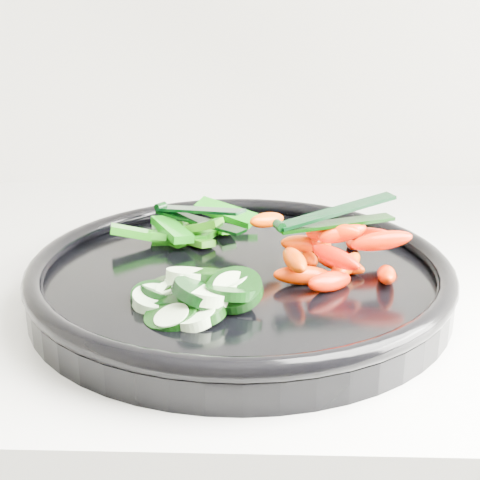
{
  "coord_description": "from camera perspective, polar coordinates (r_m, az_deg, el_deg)",
  "views": [
    {
      "loc": [
        -0.01,
        1.06,
        1.19
      ],
      "look_at": [
        -0.03,
        1.61,
        0.99
      ],
      "focal_mm": 50.0,
      "sensor_mm": 36.0,
      "label": 1
    }
  ],
  "objects": [
    {
      "name": "veggie_tray",
      "position": [
        0.6,
        -0.0,
        -3.12
      ],
      "size": [
        0.39,
        0.39,
        0.04
      ],
      "color": "black",
      "rests_on": "counter"
    },
    {
      "name": "cucumber_pile",
      "position": [
        0.53,
        -4.26,
        -4.57
      ],
      "size": [
        0.12,
        0.11,
        0.04
      ],
      "color": "black",
      "rests_on": "veggie_tray"
    },
    {
      "name": "tong_pepper",
      "position": [
        0.67,
        -3.73,
        2.16
      ],
      "size": [
        0.1,
        0.08,
        0.02
      ],
      "color": "black",
      "rests_on": "pepper_pile"
    },
    {
      "name": "pepper_pile",
      "position": [
        0.68,
        -4.59,
        0.89
      ],
      "size": [
        0.15,
        0.12,
        0.04
      ],
      "color": "#106009",
      "rests_on": "veggie_tray"
    },
    {
      "name": "tong_carrot",
      "position": [
        0.59,
        7.96,
        1.9
      ],
      "size": [
        0.11,
        0.06,
        0.02
      ],
      "color": "black",
      "rests_on": "carrot_pile"
    },
    {
      "name": "carrot_pile",
      "position": [
        0.59,
        7.92,
        -0.96
      ],
      "size": [
        0.15,
        0.15,
        0.05
      ],
      "color": "#FF3D00",
      "rests_on": "veggie_tray"
    }
  ]
}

